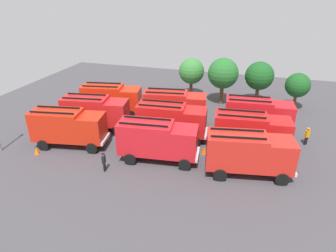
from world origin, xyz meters
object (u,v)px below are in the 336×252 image
(fire_truck_1, at_px, (157,139))
(tree_3, at_px, (298,85))
(traffic_cone_0, at_px, (37,151))
(tree_0, at_px, (191,71))
(fire_truck_6, at_px, (111,98))
(traffic_cone_1, at_px, (204,150))
(fire_truck_3, at_px, (95,111))
(tree_2, at_px, (259,76))
(fire_truck_2, at_px, (249,152))
(traffic_cone_2, at_px, (114,102))
(firefighter_1, at_px, (307,135))
(tree_1, at_px, (223,74))
(fire_truck_5, at_px, (251,130))
(fire_truck_8, at_px, (258,114))
(fire_truck_7, at_px, (175,105))
(fire_truck_0, at_px, (68,126))
(firefighter_0, at_px, (104,161))
(fire_truck_4, at_px, (171,119))

(fire_truck_1, bearing_deg, tree_3, 45.83)
(traffic_cone_0, bearing_deg, tree_0, 62.02)
(fire_truck_6, xyz_separation_m, traffic_cone_1, (12.61, -6.06, -1.79))
(fire_truck_1, height_order, fire_truck_3, same)
(tree_2, bearing_deg, traffic_cone_1, -106.56)
(traffic_cone_1, bearing_deg, fire_truck_1, -148.91)
(fire_truck_2, distance_m, fire_truck_6, 18.64)
(traffic_cone_2, bearing_deg, fire_truck_2, -32.85)
(firefighter_1, xyz_separation_m, tree_1, (-9.67, 9.06, 3.11))
(fire_truck_1, xyz_separation_m, fire_truck_5, (7.96, 4.21, 0.00))
(fire_truck_8, height_order, traffic_cone_1, fire_truck_8)
(fire_truck_2, height_order, fire_truck_5, same)
(tree_0, bearing_deg, traffic_cone_2, -147.92)
(fire_truck_7, bearing_deg, fire_truck_1, -93.99)
(fire_truck_7, relative_size, traffic_cone_0, 10.69)
(fire_truck_0, relative_size, tree_0, 1.37)
(firefighter_0, bearing_deg, tree_3, -144.27)
(fire_truck_1, relative_size, fire_truck_4, 1.00)
(firefighter_0, bearing_deg, tree_0, -112.04)
(fire_truck_0, height_order, fire_truck_8, same)
(traffic_cone_0, bearing_deg, fire_truck_3, 66.29)
(traffic_cone_1, bearing_deg, firefighter_1, 25.87)
(tree_3, bearing_deg, fire_truck_7, -148.91)
(fire_truck_3, relative_size, fire_truck_6, 1.00)
(fire_truck_0, distance_m, fire_truck_3, 4.15)
(tree_1, bearing_deg, fire_truck_3, -135.89)
(fire_truck_4, bearing_deg, fire_truck_3, 176.81)
(fire_truck_5, xyz_separation_m, tree_2, (0.35, 13.02, 1.71))
(fire_truck_5, height_order, tree_2, tree_2)
(fire_truck_6, distance_m, tree_0, 12.18)
(fire_truck_7, bearing_deg, fire_truck_2, -53.02)
(tree_2, xyz_separation_m, traffic_cone_1, (-4.43, -14.89, -3.50))
(fire_truck_6, height_order, tree_1, tree_1)
(tree_3, relative_size, traffic_cone_0, 6.79)
(fire_truck_5, relative_size, tree_3, 1.56)
(tree_2, xyz_separation_m, tree_3, (4.73, -0.54, -0.66))
(traffic_cone_2, bearing_deg, fire_truck_0, -85.23)
(fire_truck_6, relative_size, traffic_cone_0, 10.73)
(fire_truck_6, bearing_deg, fire_truck_7, -10.53)
(fire_truck_2, relative_size, tree_3, 1.58)
(fire_truck_0, distance_m, fire_truck_6, 8.37)
(fire_truck_0, relative_size, fire_truck_7, 1.00)
(traffic_cone_2, bearing_deg, traffic_cone_1, -33.61)
(fire_truck_7, xyz_separation_m, traffic_cone_0, (-10.64, -10.71, -1.80))
(fire_truck_4, relative_size, traffic_cone_2, 11.46)
(fire_truck_7, height_order, tree_1, tree_1)
(traffic_cone_0, relative_size, traffic_cone_1, 0.96)
(fire_truck_8, bearing_deg, fire_truck_6, 175.25)
(fire_truck_3, height_order, fire_truck_5, same)
(fire_truck_1, bearing_deg, traffic_cone_0, -174.58)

